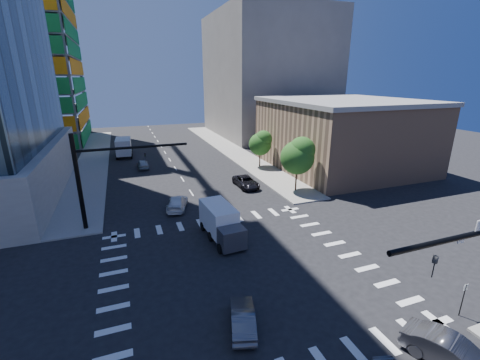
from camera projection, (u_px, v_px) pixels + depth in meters
name	position (u px, v px, depth m)	size (l,w,h in m)	color
ground	(242.00, 270.00, 23.97)	(160.00, 160.00, 0.00)	black
road_markings	(242.00, 270.00, 23.96)	(20.00, 20.00, 0.01)	silver
sidewalk_ne	(230.00, 149.00, 63.78)	(5.00, 60.00, 0.15)	gray
sidewalk_nw	(93.00, 160.00, 55.54)	(5.00, 60.00, 0.15)	gray
construction_building	(0.00, 19.00, 62.68)	(25.16, 34.50, 70.60)	slate
commercial_building	(342.00, 134.00, 50.22)	(20.50, 22.50, 10.60)	#A67D60
bg_building_ne	(266.00, 76.00, 77.68)	(24.00, 30.00, 28.00)	slate
signal_mast_nw	(95.00, 172.00, 29.25)	(10.20, 0.40, 9.00)	black
tree_south	(299.00, 155.00, 39.11)	(4.16, 4.16, 6.82)	#382316
tree_north	(261.00, 143.00, 50.13)	(3.54, 3.52, 5.78)	#382316
no_parking_sign	(464.00, 296.00, 19.03)	(0.30, 0.06, 2.20)	black
car_nb_right	(453.00, 354.00, 15.80)	(1.63, 4.68, 1.54)	#48474C
car_nb_far	(246.00, 182.00, 41.99)	(2.32, 5.04, 1.40)	black
car_sb_near	(177.00, 203.00, 35.04)	(1.92, 4.72, 1.37)	white
car_sb_mid	(143.00, 164.00, 50.61)	(1.63, 4.05, 1.38)	#A4A8AB
car_sb_cross	(243.00, 318.00, 18.35)	(1.34, 3.84, 1.26)	#55565B
box_truck_near	(222.00, 226.00, 28.18)	(2.80, 5.77, 2.94)	black
box_truck_far	(124.00, 148.00, 58.39)	(3.05, 6.51, 3.35)	black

